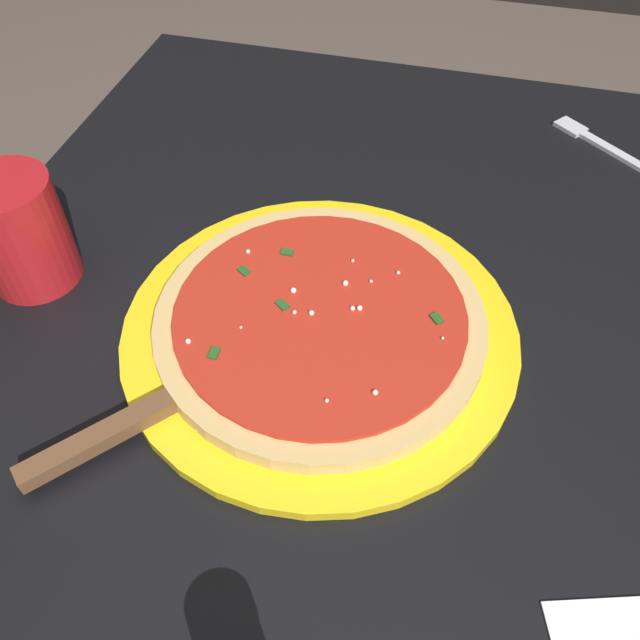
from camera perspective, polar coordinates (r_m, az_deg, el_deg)
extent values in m
plane|color=brown|center=(1.26, 1.13, -21.67)|extent=(5.00, 5.00, 0.00)
cube|color=black|center=(1.19, 21.53, -0.10)|extent=(0.06, 0.06, 0.70)
cube|color=black|center=(1.23, -8.84, 5.60)|extent=(0.06, 0.06, 0.70)
cube|color=black|center=(0.63, 2.11, 0.29)|extent=(0.94, 0.79, 0.03)
cylinder|color=yellow|center=(0.59, 0.00, -0.92)|extent=(0.36, 0.36, 0.01)
cylinder|color=#DBB26B|center=(0.58, 0.00, -0.06)|extent=(0.30, 0.30, 0.02)
cylinder|color=red|center=(0.57, 0.00, 0.59)|extent=(0.26, 0.26, 0.00)
sphere|color=#EFEACC|center=(0.56, -11.49, -1.84)|extent=(0.00, 0.00, 0.00)
sphere|color=#EFEACC|center=(0.51, 0.60, -7.07)|extent=(0.00, 0.00, 0.00)
sphere|color=#EFEACC|center=(0.57, 2.86, 1.03)|extent=(0.00, 0.00, 0.00)
sphere|color=#EFEACC|center=(0.63, -6.33, 5.99)|extent=(0.00, 0.00, 0.00)
sphere|color=#EFEACC|center=(0.57, 3.50, 1.05)|extent=(0.01, 0.01, 0.01)
sphere|color=#EFEACC|center=(0.56, 10.70, -1.57)|extent=(0.00, 0.00, 0.00)
sphere|color=#EFEACC|center=(0.56, -6.96, -0.65)|extent=(0.00, 0.00, 0.00)
sphere|color=#EFEACC|center=(0.57, -2.26, 0.68)|extent=(0.00, 0.00, 0.00)
sphere|color=#EFEACC|center=(0.61, 6.87, 4.14)|extent=(0.00, 0.00, 0.00)
sphere|color=#EFEACC|center=(0.52, 4.86, -6.35)|extent=(0.00, 0.00, 0.00)
sphere|color=#EFEACC|center=(0.59, -2.36, 2.61)|extent=(0.01, 0.01, 0.01)
sphere|color=#EFEACC|center=(0.62, 2.60, 5.26)|extent=(0.00, 0.00, 0.00)
sphere|color=#EFEACC|center=(0.60, 4.49, 3.40)|extent=(0.00, 0.00, 0.00)
sphere|color=#EFEACC|center=(0.59, 1.93, 3.27)|extent=(0.01, 0.01, 0.01)
sphere|color=#EFEACC|center=(0.57, -0.76, 0.63)|extent=(0.00, 0.00, 0.00)
cube|color=#23561E|center=(0.57, 10.21, 0.14)|extent=(0.01, 0.01, 0.00)
cube|color=#23561E|center=(0.62, -2.88, 5.96)|extent=(0.01, 0.01, 0.00)
cube|color=#23561E|center=(0.55, -9.28, -2.88)|extent=(0.01, 0.01, 0.00)
cube|color=#23561E|center=(0.58, -3.31, 1.34)|extent=(0.01, 0.01, 0.00)
cube|color=#23561E|center=(0.61, -6.68, 4.32)|extent=(0.01, 0.01, 0.00)
cube|color=silver|center=(0.56, -8.37, -4.88)|extent=(0.11, 0.11, 0.00)
cube|color=brown|center=(0.54, -18.74, -9.74)|extent=(0.11, 0.10, 0.01)
cylinder|color=#B2191E|center=(0.67, -24.80, 7.01)|extent=(0.09, 0.09, 0.11)
cube|color=silver|center=(0.87, 25.77, 12.31)|extent=(0.10, 0.12, 0.00)
cube|color=silver|center=(0.90, 21.11, 15.52)|extent=(0.04, 0.04, 0.00)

